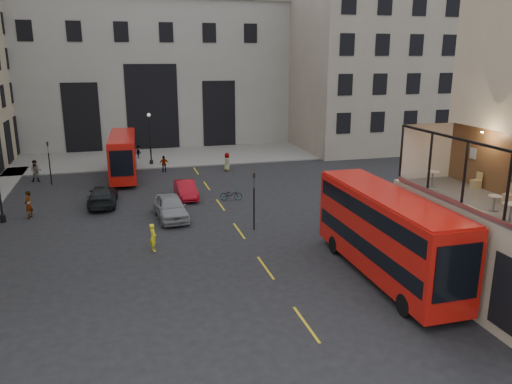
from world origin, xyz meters
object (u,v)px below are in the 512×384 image
object	(u,v)px
pedestrian_c	(164,164)
bicycle	(231,195)
car_c	(103,196)
pedestrian_d	(227,162)
cafe_table_near	(511,210)
cafe_table_far	(433,176)
pedestrian_e	(28,205)
car_a	(171,207)
bus_near	(386,231)
street_lamp_b	(150,142)
traffic_light_far	(49,157)
car_b	(186,190)
pedestrian_b	(139,152)
cafe_table_mid	(495,201)
bus_far	(123,154)
pedestrian_a	(36,171)
cafe_chair_c	(508,200)
cyclist	(153,237)
traffic_light_near	(254,194)
cafe_chair_b	(509,199)
cafe_chair_d	(476,184)

from	to	relation	value
pedestrian_c	bicycle	bearing A→B (deg)	108.37
car_c	pedestrian_d	xyz separation A→B (m)	(11.48, 8.92, 0.17)
cafe_table_near	cafe_table_far	world-z (taller)	cafe_table_far
pedestrian_e	pedestrian_d	bearing A→B (deg)	139.69
pedestrian_d	car_a	bearing A→B (deg)	142.55
bus_near	street_lamp_b	bearing A→B (deg)	107.25
traffic_light_far	car_b	size ratio (longest dim) A/B	0.92
pedestrian_b	pedestrian_e	size ratio (longest dim) A/B	0.80
cafe_table_mid	cafe_table_far	distance (m)	4.20
car_c	cafe_table_mid	size ratio (longest dim) A/B	7.44
street_lamp_b	cafe_table_mid	xyz separation A→B (m)	(11.90, -34.89, 2.65)
pedestrian_d	cafe_table_far	world-z (taller)	cafe_table_far
bus_far	car_a	distance (m)	13.77
car_c	pedestrian_a	distance (m)	10.84
cafe_table_near	cafe_chair_c	xyz separation A→B (m)	(1.70, 2.00, -0.28)
bus_near	pedestrian_a	bearing A→B (deg)	127.33
bus_far	pedestrian_a	bearing A→B (deg)	177.48
pedestrian_e	cafe_table_mid	xyz separation A→B (m)	(21.30, -19.37, 4.08)
cafe_table_near	cyclist	bearing A→B (deg)	136.24
street_lamp_b	pedestrian_a	xyz separation A→B (m)	(-10.39, -4.51, -1.41)
pedestrian_a	pedestrian_d	xyz separation A→B (m)	(17.35, -0.19, -0.09)
car_a	pedestrian_a	distance (m)	17.26
car_b	pedestrian_c	bearing A→B (deg)	93.32
car_a	traffic_light_near	bearing A→B (deg)	-41.22
cafe_chair_b	bicycle	bearing A→B (deg)	112.43
cyclist	pedestrian_e	bearing A→B (deg)	36.98
pedestrian_d	car_c	bearing A→B (deg)	117.38
cyclist	cafe_chair_d	size ratio (longest dim) A/B	2.01
car_b	pedestrian_a	xyz separation A→B (m)	(-12.15, 8.83, 0.30)
traffic_light_near	bus_near	bearing A→B (deg)	-62.35
bus_near	cafe_table_far	world-z (taller)	cafe_table_far
bus_far	pedestrian_c	size ratio (longest dim) A/B	6.27
traffic_light_far	cafe_table_near	bearing A→B (deg)	-56.07
car_c	bicycle	world-z (taller)	car_c
traffic_light_near	cafe_chair_c	distance (m)	14.97
traffic_light_far	cafe_table_near	world-z (taller)	cafe_table_near
traffic_light_far	cafe_chair_c	xyz separation A→B (m)	(22.11, -28.35, 2.41)
pedestrian_e	cafe_table_mid	world-z (taller)	cafe_table_mid
cafe_table_far	street_lamp_b	bearing A→B (deg)	111.05
cafe_table_near	cafe_chair_b	world-z (taller)	cafe_chair_b
pedestrian_d	cafe_chair_b	distance (m)	30.59
traffic_light_far	pedestrian_c	distance (m)	10.40
car_a	pedestrian_e	world-z (taller)	pedestrian_e
car_a	pedestrian_c	distance (m)	14.67
cyclist	cafe_chair_c	size ratio (longest dim) A/B	2.09
car_a	pedestrian_a	bearing A→B (deg)	123.41
bicycle	pedestrian_e	bearing A→B (deg)	107.93
pedestrian_c	pedestrian_b	bearing A→B (deg)	-74.91
pedestrian_d	traffic_light_near	bearing A→B (deg)	163.07
traffic_light_far	cafe_chair_b	xyz separation A→B (m)	(22.13, -28.38, 2.47)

